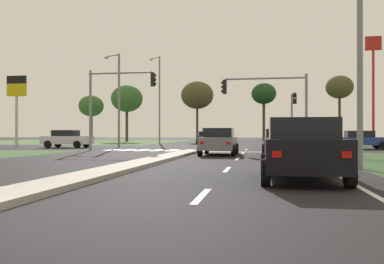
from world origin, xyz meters
TOP-DOWN VIEW (x-y plane):
  - ground_plane at (0.00, 30.00)m, footprint 200.00×200.00m
  - grass_verge_far_left at (-25.50, 54.50)m, footprint 35.00×35.00m
  - median_island_near at (0.00, 11.00)m, footprint 1.20×22.00m
  - median_island_far at (0.00, 55.00)m, footprint 1.20×36.00m
  - lane_dash_near at (3.50, 3.23)m, footprint 0.14×2.00m
  - lane_dash_second at (3.50, 9.23)m, footprint 0.14×2.00m
  - lane_dash_third at (3.50, 15.23)m, footprint 0.14×2.00m
  - lane_dash_fourth at (3.50, 21.23)m, footprint 0.14×2.00m
  - lane_dash_fifth at (3.50, 27.23)m, footprint 0.14×2.00m
  - edge_line_right at (6.85, 12.00)m, footprint 0.14×24.00m
  - stop_bar_near at (3.80, 23.00)m, footprint 6.40×0.50m
  - crosswalk_bar_near at (-6.40, 24.80)m, footprint 0.70×2.80m
  - crosswalk_bar_second at (-5.25, 24.80)m, footprint 0.70×2.80m
  - crosswalk_bar_third at (-4.10, 24.80)m, footprint 0.70×2.80m
  - crosswalk_bar_fourth at (-2.95, 24.80)m, footprint 0.70×2.80m
  - crosswalk_bar_fifth at (-1.80, 24.80)m, footprint 0.70×2.80m
  - crosswalk_bar_sixth at (-0.65, 24.80)m, footprint 0.70×2.80m
  - crosswalk_bar_seventh at (0.50, 24.80)m, footprint 0.70×2.80m
  - car_white_near at (-12.26, 29.08)m, footprint 4.27×2.06m
  - car_grey_second at (2.24, 18.95)m, footprint 2.05×4.58m
  - car_black_third at (5.68, 6.34)m, footprint 2.09×4.33m
  - car_teal_fourth at (-2.16, 45.91)m, footprint 1.99×4.37m
  - car_navy_fifth at (5.71, 18.40)m, footprint 2.06×4.40m
  - car_blue_sixth at (12.51, 29.98)m, footprint 4.47×2.07m
  - car_red_seventh at (-2.42, 52.82)m, footprint 1.98×4.60m
  - traffic_signal_far_right at (7.60, 35.16)m, footprint 0.32×3.92m
  - traffic_signal_near_left at (-5.81, 23.40)m, footprint 5.03×0.32m
  - traffic_signal_near_right at (5.38, 23.40)m, footprint 5.78×0.32m
  - street_lamp_near at (7.93, 10.07)m, footprint 1.27×1.93m
  - street_lamp_second at (-8.17, 30.69)m, footprint 1.83×0.95m
  - street_lamp_third at (-8.13, 45.61)m, footprint 1.76×1.23m
  - pedestrian_at_median at (0.10, 41.04)m, footprint 0.34×0.34m
  - fastfood_pole_sign at (17.48, 45.78)m, footprint 1.80×0.40m
  - fuel_price_totem at (-16.80, 28.57)m, footprint 1.80×0.24m
  - treeline_near at (-22.91, 58.85)m, footprint 4.06×4.06m
  - treeline_second at (-16.16, 56.94)m, footprint 4.94×4.94m
  - treeline_third at (-4.91, 56.46)m, footprint 4.90×4.90m
  - treeline_fourth at (5.03, 60.67)m, footprint 3.87×3.87m
  - treeline_fifth at (15.56, 55.95)m, footprint 3.82×3.82m

SIDE VIEW (x-z plane):
  - ground_plane at x=0.00m, z-range 0.00..0.00m
  - grass_verge_far_left at x=-25.50m, z-range 0.00..0.01m
  - lane_dash_near at x=3.50m, z-range 0.00..0.01m
  - lane_dash_second at x=3.50m, z-range 0.00..0.01m
  - lane_dash_third at x=3.50m, z-range 0.00..0.01m
  - lane_dash_fourth at x=3.50m, z-range 0.00..0.01m
  - lane_dash_fifth at x=3.50m, z-range 0.00..0.01m
  - edge_line_right at x=6.85m, z-range 0.00..0.01m
  - stop_bar_near at x=3.80m, z-range 0.00..0.01m
  - crosswalk_bar_near at x=-6.40m, z-range 0.00..0.01m
  - crosswalk_bar_second at x=-5.25m, z-range 0.00..0.01m
  - crosswalk_bar_third at x=-4.10m, z-range 0.00..0.01m
  - crosswalk_bar_fourth at x=-2.95m, z-range 0.00..0.01m
  - crosswalk_bar_fifth at x=-1.80m, z-range 0.00..0.01m
  - crosswalk_bar_sixth at x=-0.65m, z-range 0.00..0.01m
  - crosswalk_bar_seventh at x=0.50m, z-range 0.00..0.01m
  - median_island_near at x=0.00m, z-range 0.00..0.14m
  - median_island_far at x=0.00m, z-range 0.00..0.14m
  - car_blue_sixth at x=12.51m, z-range 0.02..1.49m
  - car_navy_fifth at x=5.71m, z-range 0.02..1.51m
  - car_teal_fourth at x=-2.16m, z-range 0.02..1.54m
  - car_red_seventh at x=-2.42m, z-range 0.02..1.54m
  - car_white_near at x=-12.26m, z-range 0.02..1.56m
  - car_grey_second at x=2.24m, z-range 0.02..1.56m
  - car_black_third at x=5.68m, z-range 0.02..1.63m
  - pedestrian_at_median at x=0.10m, z-range 0.34..2.14m
  - traffic_signal_far_right at x=7.60m, z-range 0.95..6.11m
  - traffic_signal_near_right at x=5.38m, z-range 1.07..6.28m
  - traffic_signal_near_left at x=-5.81m, z-range 1.11..6.95m
  - fuel_price_totem at x=-16.80m, z-range 1.48..7.86m
  - street_lamp_second at x=-8.17m, z-range 0.50..8.97m
  - street_lamp_near at x=7.93m, z-range 0.53..9.23m
  - treeline_near at x=-22.91m, z-range 1.98..9.52m
  - street_lamp_third at x=-8.13m, z-range 0.53..11.51m
  - treeline_second at x=-16.16m, z-range 2.29..11.14m
  - treeline_third at x=-4.91m, z-range 2.47..11.62m
  - treeline_fourth at x=5.03m, z-range 2.86..12.06m
  - treeline_fifth at x=15.56m, z-range 3.03..12.50m
  - fastfood_pole_sign at x=17.48m, z-range 2.81..15.37m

